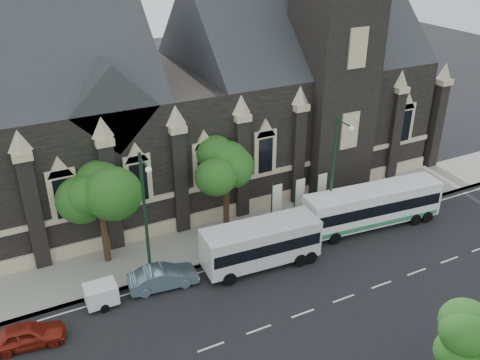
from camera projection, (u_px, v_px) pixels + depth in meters
ground at (259, 330)px, 29.96m from camera, size 160.00×160.00×0.00m
sidewalk at (195, 246)px, 37.49m from camera, size 80.00×5.00×0.15m
museum at (205, 92)px, 43.31m from camera, size 40.00×17.70×29.90m
tree_walk_right at (227, 158)px, 37.17m from camera, size 4.08×4.08×7.80m
tree_walk_left at (101, 185)px, 33.55m from camera, size 3.91×3.91×7.64m
street_lamp_near at (335, 168)px, 37.36m from camera, size 0.36×1.88×9.00m
street_lamp_mid at (146, 213)px, 31.68m from camera, size 0.36×1.88×9.00m
banner_flag_left at (275, 201)px, 38.60m from camera, size 0.90×0.10×4.00m
banner_flag_center at (298, 195)px, 39.41m from camera, size 0.90×0.10×4.00m
banner_flag_right at (320, 190)px, 40.22m from camera, size 0.90×0.10×4.00m
tour_coach at (373, 206)px, 39.28m from camera, size 11.04×3.39×3.17m
shuttle_bus at (261, 242)px, 34.83m from camera, size 8.07×3.20×3.06m
box_trailer at (101, 294)px, 31.50m from camera, size 2.74×1.61×1.46m
sedan at (163, 277)px, 33.14m from camera, size 4.54×1.95×1.45m
car_far_red at (27, 335)px, 28.61m from camera, size 4.21×2.16×1.37m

